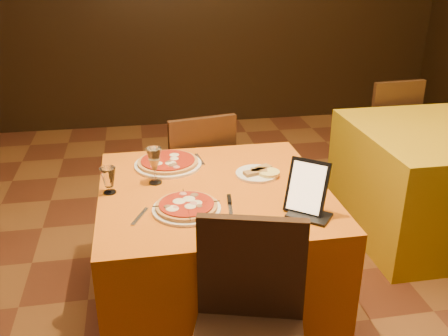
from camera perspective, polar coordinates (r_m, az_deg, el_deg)
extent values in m
cube|color=#C95E0C|center=(2.63, -1.17, -9.65)|extent=(1.10, 1.10, 0.75)
cube|color=#B0860B|center=(3.68, 22.97, -1.43)|extent=(1.10, 1.10, 0.75)
cylinder|color=white|center=(2.24, -4.29, -4.70)|extent=(0.31, 0.31, 0.01)
cylinder|color=#AD4C23|center=(2.23, -4.30, -4.34)|extent=(0.28, 0.28, 0.02)
cylinder|color=white|center=(2.70, -6.41, 0.39)|extent=(0.36, 0.36, 0.01)
cylinder|color=#AD4C23|center=(2.69, -6.43, 0.71)|extent=(0.33, 0.33, 0.02)
cylinder|color=white|center=(2.58, 3.79, -0.66)|extent=(0.22, 0.22, 0.01)
cylinder|color=olive|center=(2.57, 3.80, -0.32)|extent=(0.14, 0.14, 0.02)
cube|color=black|center=(2.20, 9.46, -2.15)|extent=(0.20, 0.19, 0.23)
cube|color=silver|center=(2.24, 0.73, -4.73)|extent=(0.05, 0.21, 0.01)
cube|color=#A8A8AF|center=(2.21, -9.59, -5.48)|extent=(0.08, 0.15, 0.01)
cube|color=silver|center=(2.76, -2.80, 0.99)|extent=(0.04, 0.17, 0.01)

